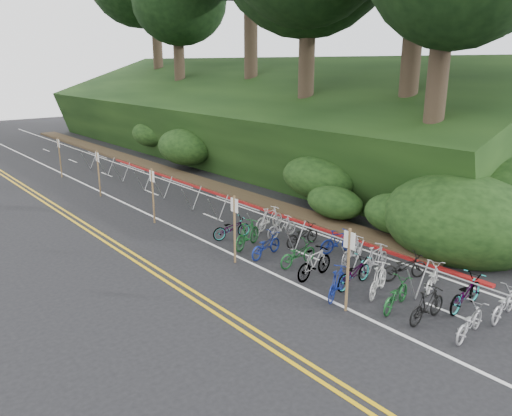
{
  "coord_description": "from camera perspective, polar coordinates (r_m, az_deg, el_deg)",
  "views": [
    {
      "loc": [
        -9.49,
        -8.41,
        6.96
      ],
      "look_at": [
        2.82,
        6.5,
        1.3
      ],
      "focal_mm": 35.0,
      "sensor_mm": 36.0,
      "label": 1
    }
  ],
  "objects": [
    {
      "name": "ground",
      "position": [
        14.47,
        7.99,
        -12.62
      ],
      "size": [
        120.0,
        120.0,
        0.0
      ],
      "primitive_type": "plane",
      "color": "black",
      "rests_on": "ground"
    },
    {
      "name": "road_markings",
      "position": [
        22.21,
        -10.33,
        -2.2
      ],
      "size": [
        7.47,
        80.0,
        0.01
      ],
      "color": "gold",
      "rests_on": "ground"
    },
    {
      "name": "red_curb",
      "position": [
        26.37,
        -2.79,
        1.11
      ],
      "size": [
        0.25,
        28.0,
        0.1
      ],
      "primitive_type": "cube",
      "color": "maroon",
      "rests_on": "ground"
    },
    {
      "name": "embankment",
      "position": [
        35.73,
        -0.27,
        9.26
      ],
      "size": [
        14.3,
        48.14,
        9.11
      ],
      "color": "black",
      "rests_on": "ground"
    },
    {
      "name": "bike_rack_front",
      "position": [
        15.17,
        23.14,
        -8.75
      ],
      "size": [
        1.14,
        3.42,
        1.17
      ],
      "color": "gray",
      "rests_on": "ground"
    },
    {
      "name": "bike_racks_rest",
      "position": [
        25.53,
        -9.03,
        2.28
      ],
      "size": [
        1.14,
        23.0,
        1.17
      ],
      "color": "gray",
      "rests_on": "ground"
    },
    {
      "name": "signpost_near",
      "position": [
        14.47,
        10.48,
        -6.37
      ],
      "size": [
        0.08,
        0.4,
        2.53
      ],
      "color": "brown",
      "rests_on": "ground"
    },
    {
      "name": "signposts_rest",
      "position": [
        25.19,
        -14.95,
        3.08
      ],
      "size": [
        0.08,
        18.4,
        2.5
      ],
      "color": "brown",
      "rests_on": "ground"
    },
    {
      "name": "bike_front",
      "position": [
        15.61,
        9.26,
        -8.42
      ],
      "size": [
        1.07,
        1.66,
        0.97
      ],
      "primitive_type": "imported",
      "rotation": [
        0.0,
        0.0,
        1.98
      ],
      "color": "navy",
      "rests_on": "ground"
    },
    {
      "name": "bike_valet",
      "position": [
        17.35,
        10.35,
        -5.93
      ],
      "size": [
        3.33,
        11.94,
        1.09
      ],
      "color": "#9E9EA3",
      "rests_on": "ground"
    }
  ]
}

